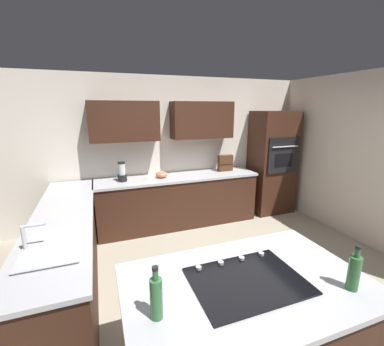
# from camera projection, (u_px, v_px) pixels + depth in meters

# --- Properties ---
(ground_plane) EXTENTS (14.00, 14.00, 0.00)m
(ground_plane) POSITION_uv_depth(u_px,v_px,m) (228.00, 279.00, 3.21)
(ground_plane) COLOR #9E937F
(wall_back) EXTENTS (6.00, 0.44, 2.60)m
(wall_back) POSITION_uv_depth(u_px,v_px,m) (175.00, 144.00, 4.70)
(wall_back) COLOR silver
(wall_back) RESTS_ON ground
(wall_left) EXTENTS (0.10, 4.00, 2.60)m
(wall_left) POSITION_uv_depth(u_px,v_px,m) (364.00, 159.00, 3.99)
(wall_left) COLOR silver
(wall_left) RESTS_ON ground
(lower_cabinets_back) EXTENTS (2.80, 0.60, 0.86)m
(lower_cabinets_back) POSITION_uv_depth(u_px,v_px,m) (179.00, 202.00, 4.64)
(lower_cabinets_back) COLOR #381E14
(lower_cabinets_back) RESTS_ON ground
(countertop_back) EXTENTS (2.84, 0.64, 0.04)m
(countertop_back) POSITION_uv_depth(u_px,v_px,m) (179.00, 177.00, 4.53)
(countertop_back) COLOR #B2B2B7
(countertop_back) RESTS_ON lower_cabinets_back
(lower_cabinets_side) EXTENTS (0.60, 2.90, 0.86)m
(lower_cabinets_side) POSITION_uv_depth(u_px,v_px,m) (67.00, 253.00, 3.00)
(lower_cabinets_side) COLOR #381E14
(lower_cabinets_side) RESTS_ON ground
(countertop_side) EXTENTS (0.64, 2.94, 0.04)m
(countertop_side) POSITION_uv_depth(u_px,v_px,m) (62.00, 217.00, 2.89)
(countertop_side) COLOR #B2B2B7
(countertop_side) RESTS_ON lower_cabinets_side
(island_base) EXTENTS (1.61, 0.97, 0.86)m
(island_base) POSITION_uv_depth(u_px,v_px,m) (244.00, 337.00, 1.89)
(island_base) COLOR #381E14
(island_base) RESTS_ON ground
(island_top) EXTENTS (1.69, 1.05, 0.04)m
(island_top) POSITION_uv_depth(u_px,v_px,m) (247.00, 284.00, 1.78)
(island_top) COLOR #B2B2B7
(island_top) RESTS_ON island_base
(wall_oven) EXTENTS (0.80, 0.66, 2.00)m
(wall_oven) POSITION_uv_depth(u_px,v_px,m) (272.00, 163.00, 5.14)
(wall_oven) COLOR #381E14
(wall_oven) RESTS_ON ground
(sink_unit) EXTENTS (0.46, 0.70, 0.23)m
(sink_unit) POSITION_uv_depth(u_px,v_px,m) (51.00, 245.00, 2.21)
(sink_unit) COLOR #515456
(sink_unit) RESTS_ON countertop_side
(cooktop) EXTENTS (0.76, 0.56, 0.03)m
(cooktop) POSITION_uv_depth(u_px,v_px,m) (247.00, 280.00, 1.78)
(cooktop) COLOR black
(cooktop) RESTS_ON island_top
(blender) EXTENTS (0.15, 0.15, 0.32)m
(blender) POSITION_uv_depth(u_px,v_px,m) (122.00, 173.00, 4.18)
(blender) COLOR black
(blender) RESTS_ON countertop_back
(mixing_bowl) EXTENTS (0.20, 0.20, 0.11)m
(mixing_bowl) POSITION_uv_depth(u_px,v_px,m) (161.00, 174.00, 4.42)
(mixing_bowl) COLOR #CC724C
(mixing_bowl) RESTS_ON countertop_back
(spice_rack) EXTENTS (0.28, 0.11, 0.30)m
(spice_rack) POSITION_uv_depth(u_px,v_px,m) (225.00, 163.00, 4.88)
(spice_rack) COLOR #472B19
(spice_rack) RESTS_ON countertop_back
(oil_bottle) EXTENTS (0.07, 0.07, 0.33)m
(oil_bottle) POSITION_uv_depth(u_px,v_px,m) (156.00, 297.00, 1.44)
(oil_bottle) COLOR #336B38
(oil_bottle) RESTS_ON island_top
(second_bottle) EXTENTS (0.08, 0.08, 0.32)m
(second_bottle) POSITION_uv_depth(u_px,v_px,m) (354.00, 272.00, 1.68)
(second_bottle) COLOR #336B38
(second_bottle) RESTS_ON island_top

